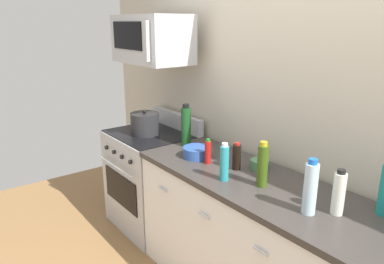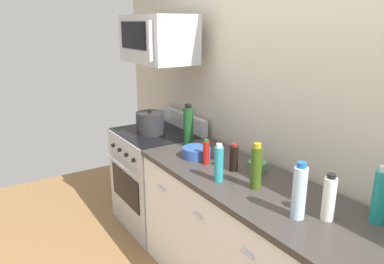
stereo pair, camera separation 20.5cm
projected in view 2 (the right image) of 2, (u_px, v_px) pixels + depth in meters
The scene contains 15 objects.
back_wall at pixel (315, 111), 2.31m from camera, with size 5.15×0.10×2.70m, color beige.
counter_unit at pixel (259, 254), 2.35m from camera, with size 2.06×0.66×0.92m.
range_oven at pixel (157, 178), 3.48m from camera, with size 0.76×0.69×1.07m.
microwave at pixel (158, 39), 3.13m from camera, with size 0.74×0.44×0.40m.
bottle_sparkling_teal at pixel (380, 196), 1.81m from camera, with size 0.08×0.08×0.30m.
bottle_wine_green at pixel (188, 126), 2.95m from camera, with size 0.08×0.08×0.35m.
bottle_hot_sauce_red at pixel (206, 152), 2.58m from camera, with size 0.05×0.05×0.18m.
bottle_vinegar_white at pixel (329, 198), 1.84m from camera, with size 0.07×0.07×0.25m.
bottle_water_clear at pixel (299, 192), 1.85m from camera, with size 0.07×0.07×0.31m.
bottle_soy_sauce_dark at pixel (234, 158), 2.46m from camera, with size 0.06×0.06×0.19m.
bottle_dish_soap at pixel (219, 164), 2.29m from camera, with size 0.06×0.06×0.25m.
bottle_olive_oil at pixel (256, 167), 2.18m from camera, with size 0.07×0.07×0.29m.
bowl_green_glaze at pixel (257, 166), 2.47m from camera, with size 0.13×0.13×0.06m.
bowl_blue_mixing at pixel (197, 152), 2.72m from camera, with size 0.21×0.21×0.08m.
stockpot at pixel (150, 123), 3.29m from camera, with size 0.25×0.25×0.23m.
Camera 2 is at (1.46, -1.46, 1.89)m, focal length 34.21 mm.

